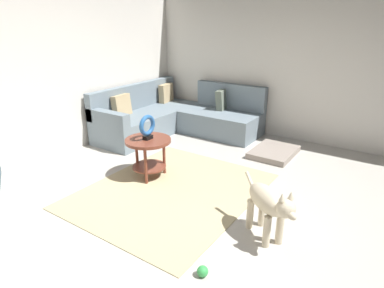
% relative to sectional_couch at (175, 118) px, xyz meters
% --- Properties ---
extents(ground_plane, '(6.00, 6.00, 0.10)m').
position_rel_sectional_couch_xyz_m(ground_plane, '(-1.99, -2.01, -0.34)').
color(ground_plane, '#B7B2A8').
extents(wall_back, '(6.00, 0.12, 2.70)m').
position_rel_sectional_couch_xyz_m(wall_back, '(-1.99, 0.93, 1.06)').
color(wall_back, silver).
rests_on(wall_back, ground_plane).
extents(wall_right, '(0.12, 6.00, 2.70)m').
position_rel_sectional_couch_xyz_m(wall_right, '(0.95, -2.01, 1.06)').
color(wall_right, silver).
rests_on(wall_right, ground_plane).
extents(area_rug, '(2.30, 1.90, 0.01)m').
position_rel_sectional_couch_xyz_m(area_rug, '(-1.84, -1.31, -0.29)').
color(area_rug, tan).
rests_on(area_rug, ground_plane).
extents(sectional_couch, '(2.20, 2.25, 0.88)m').
position_rel_sectional_couch_xyz_m(sectional_couch, '(0.00, 0.00, 0.00)').
color(sectional_couch, slate).
rests_on(sectional_couch, ground_plane).
extents(side_table, '(0.60, 0.60, 0.54)m').
position_rel_sectional_couch_xyz_m(side_table, '(-1.69, -0.82, 0.12)').
color(side_table, brown).
rests_on(side_table, ground_plane).
extents(torus_sculpture, '(0.28, 0.08, 0.33)m').
position_rel_sectional_couch_xyz_m(torus_sculpture, '(-1.69, -0.82, 0.42)').
color(torus_sculpture, black).
rests_on(torus_sculpture, side_table).
extents(dog_bed_mat, '(0.80, 0.60, 0.09)m').
position_rel_sectional_couch_xyz_m(dog_bed_mat, '(-0.01, -1.93, -0.25)').
color(dog_bed_mat, gray).
rests_on(dog_bed_mat, ground_plane).
extents(dog, '(0.54, 0.72, 0.63)m').
position_rel_sectional_couch_xyz_m(dog, '(-2.07, -2.64, 0.09)').
color(dog, beige).
rests_on(dog, ground_plane).
extents(dog_toy_ball, '(0.10, 0.10, 0.10)m').
position_rel_sectional_couch_xyz_m(dog_toy_ball, '(-2.86, -2.41, -0.24)').
color(dog_toy_ball, green).
rests_on(dog_toy_ball, ground_plane).
extents(dog_toy_rope, '(0.16, 0.14, 0.05)m').
position_rel_sectional_couch_xyz_m(dog_toy_rope, '(-1.50, -2.28, -0.27)').
color(dog_toy_rope, silver).
rests_on(dog_toy_rope, ground_plane).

